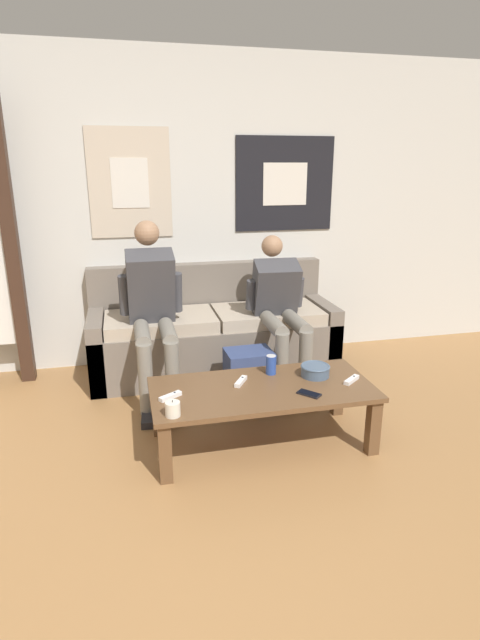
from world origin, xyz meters
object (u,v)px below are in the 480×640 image
(backpack, at_px, (249,378))
(game_controller_near_right, at_px, (241,381))
(drink_can_blue, at_px, (271,365))
(couch, at_px, (214,335))
(pillar_candle, at_px, (173,409))
(person_seated_adult, at_px, (152,304))
(ceramic_bowl, at_px, (315,370))
(cell_phone, at_px, (309,394))
(person_seated_teen, at_px, (280,306))
(game_controller_far_center, at_px, (352,380))
(game_controller_near_left, at_px, (170,396))
(coffee_table, at_px, (262,395))

(backpack, xyz_separation_m, game_controller_near_right, (-0.18, -0.49, 0.21))
(drink_can_blue, bearing_deg, couch, 99.73)
(pillar_candle, bearing_deg, person_seated_adult, 91.01)
(ceramic_bowl, bearing_deg, backpack, 121.74)
(person_seated_adult, height_order, drink_can_blue, person_seated_adult)
(person_seated_adult, xyz_separation_m, backpack, (0.65, -0.32, -0.51))
(backpack, xyz_separation_m, ceramic_bowl, (0.31, -0.49, 0.24))
(drink_can_blue, height_order, cell_phone, drink_can_blue)
(person_seated_teen, height_order, game_controller_far_center, person_seated_teen)
(drink_can_blue, distance_m, game_controller_near_left, 0.70)
(coffee_table, relative_size, cell_phone, 9.22)
(pillar_candle, relative_size, game_controller_near_left, 0.66)
(couch, bearing_deg, coffee_table, -86.63)
(drink_can_blue, distance_m, game_controller_far_center, 0.51)
(coffee_table, distance_m, game_controller_near_right, 0.16)
(person_seated_adult, relative_size, drink_can_blue, 10.30)
(game_controller_far_center, height_order, cell_phone, game_controller_far_center)
(person_seated_adult, xyz_separation_m, cell_phone, (0.82, -1.05, -0.31))
(couch, distance_m, drink_can_blue, 1.09)
(couch, xyz_separation_m, backpack, (0.14, -0.67, -0.12))
(cell_phone, bearing_deg, backpack, 103.09)
(person_seated_teen, height_order, ceramic_bowl, person_seated_teen)
(person_seated_adult, height_order, game_controller_near_left, person_seated_adult)
(drink_can_blue, xyz_separation_m, game_controller_far_center, (0.45, -0.23, -0.05))
(game_controller_near_left, xyz_separation_m, game_controller_near_right, (0.44, 0.11, 0.00))
(coffee_table, bearing_deg, ceramic_bowl, 12.65)
(ceramic_bowl, distance_m, drink_can_blue, 0.28)
(game_controller_near_right, bearing_deg, cell_phone, -34.98)
(backpack, distance_m, game_controller_near_left, 0.89)
(drink_can_blue, bearing_deg, ceramic_bowl, -20.67)
(coffee_table, bearing_deg, couch, 93.37)
(couch, distance_m, person_seated_teen, 0.68)
(backpack, xyz_separation_m, drink_can_blue, (0.04, -0.39, 0.26))
(couch, height_order, game_controller_near_left, couch)
(couch, relative_size, game_controller_near_right, 14.35)
(backpack, distance_m, pillar_candle, 1.06)
(ceramic_bowl, relative_size, game_controller_far_center, 1.39)
(ceramic_bowl, distance_m, game_controller_near_right, 0.49)
(person_seated_teen, bearing_deg, game_controller_far_center, -78.96)
(game_controller_near_left, relative_size, game_controller_far_center, 1.04)
(person_seated_adult, height_order, game_controller_far_center, person_seated_adult)
(backpack, xyz_separation_m, pillar_candle, (-0.63, -0.81, 0.24))
(pillar_candle, xyz_separation_m, cell_phone, (0.80, 0.08, -0.03))
(game_controller_near_right, xyz_separation_m, game_controller_far_center, (0.67, -0.14, 0.00))
(backpack, bearing_deg, person_seated_teen, 42.35)
(coffee_table, relative_size, game_controller_far_center, 9.99)
(person_seated_adult, bearing_deg, pillar_candle, -88.99)
(couch, distance_m, game_controller_near_left, 1.36)
(drink_can_blue, relative_size, game_controller_far_center, 0.92)
(coffee_table, bearing_deg, game_controller_near_left, -177.60)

